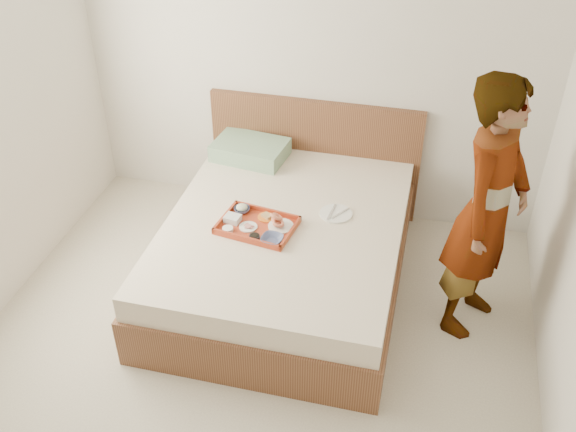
{
  "coord_description": "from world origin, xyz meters",
  "views": [
    {
      "loc": [
        0.91,
        -2.42,
        3.12
      ],
      "look_at": [
        0.09,
        0.9,
        0.65
      ],
      "focal_mm": 41.0,
      "sensor_mm": 36.0,
      "label": 1
    }
  ],
  "objects_px": {
    "dinner_plate": "(336,214)",
    "person": "(488,211)",
    "bed": "(284,252)",
    "tray": "(257,225)"
  },
  "relations": [
    {
      "from": "tray",
      "to": "bed",
      "type": "bearing_deg",
      "value": 45.5
    },
    {
      "from": "bed",
      "to": "tray",
      "type": "bearing_deg",
      "value": -143.17
    },
    {
      "from": "tray",
      "to": "person",
      "type": "xyz_separation_m",
      "value": [
        1.42,
        0.06,
        0.31
      ]
    },
    {
      "from": "bed",
      "to": "person",
      "type": "bearing_deg",
      "value": -2.46
    },
    {
      "from": "tray",
      "to": "dinner_plate",
      "type": "height_order",
      "value": "tray"
    },
    {
      "from": "tray",
      "to": "dinner_plate",
      "type": "bearing_deg",
      "value": 38.55
    },
    {
      "from": "dinner_plate",
      "to": "person",
      "type": "distance_m",
      "value": 1.02
    },
    {
      "from": "tray",
      "to": "person",
      "type": "height_order",
      "value": "person"
    },
    {
      "from": "bed",
      "to": "person",
      "type": "xyz_separation_m",
      "value": [
        1.26,
        -0.05,
        0.6
      ]
    },
    {
      "from": "bed",
      "to": "tray",
      "type": "distance_m",
      "value": 0.35
    }
  ]
}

